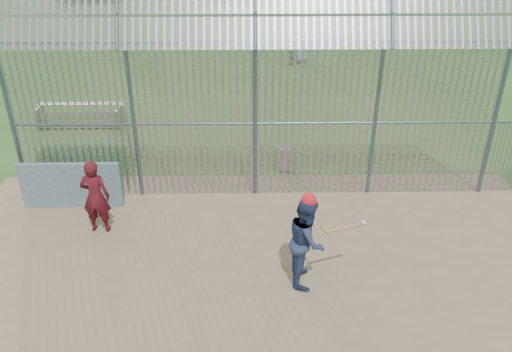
{
  "coord_description": "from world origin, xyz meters",
  "views": [
    {
      "loc": [
        -0.17,
        -8.12,
        6.51
      ],
      "look_at": [
        0.0,
        2.0,
        1.3
      ],
      "focal_mm": 35.0,
      "sensor_mm": 36.0,
      "label": 1
    }
  ],
  "objects_px": {
    "dugout_wall": "(71,185)",
    "bleacher": "(80,115)",
    "batter": "(307,241)",
    "onlooker": "(95,196)",
    "trash_can": "(285,158)"
  },
  "relations": [
    {
      "from": "dugout_wall",
      "to": "bleacher",
      "type": "height_order",
      "value": "dugout_wall"
    },
    {
      "from": "batter",
      "to": "onlooker",
      "type": "distance_m",
      "value": 4.98
    },
    {
      "from": "dugout_wall",
      "to": "onlooker",
      "type": "height_order",
      "value": "onlooker"
    },
    {
      "from": "batter",
      "to": "trash_can",
      "type": "height_order",
      "value": "batter"
    },
    {
      "from": "dugout_wall",
      "to": "batter",
      "type": "relative_size",
      "value": 1.35
    },
    {
      "from": "onlooker",
      "to": "trash_can",
      "type": "distance_m",
      "value": 5.52
    },
    {
      "from": "onlooker",
      "to": "trash_can",
      "type": "xyz_separation_m",
      "value": [
        4.53,
        3.1,
        -0.53
      ]
    },
    {
      "from": "onlooker",
      "to": "trash_can",
      "type": "bearing_deg",
      "value": -142.34
    },
    {
      "from": "dugout_wall",
      "to": "onlooker",
      "type": "bearing_deg",
      "value": -49.51
    },
    {
      "from": "trash_can",
      "to": "bleacher",
      "type": "height_order",
      "value": "trash_can"
    },
    {
      "from": "onlooker",
      "to": "trash_can",
      "type": "height_order",
      "value": "onlooker"
    },
    {
      "from": "batter",
      "to": "onlooker",
      "type": "bearing_deg",
      "value": 73.4
    },
    {
      "from": "dugout_wall",
      "to": "onlooker",
      "type": "xyz_separation_m",
      "value": [
        0.94,
        -1.11,
        0.29
      ]
    },
    {
      "from": "trash_can",
      "to": "dugout_wall",
      "type": "bearing_deg",
      "value": -159.95
    },
    {
      "from": "dugout_wall",
      "to": "bleacher",
      "type": "distance_m",
      "value": 5.77
    }
  ]
}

